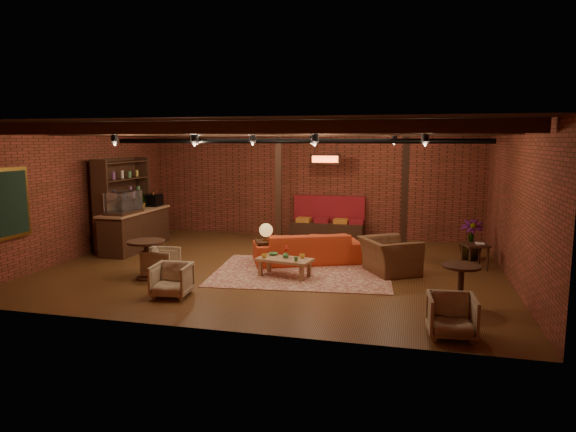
% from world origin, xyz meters
% --- Properties ---
extents(floor, '(10.00, 10.00, 0.00)m').
position_xyz_m(floor, '(0.00, 0.00, 0.00)').
color(floor, '#3F200F').
rests_on(floor, ground).
extents(ceiling, '(10.00, 8.00, 0.02)m').
position_xyz_m(ceiling, '(0.00, 0.00, 3.20)').
color(ceiling, black).
rests_on(ceiling, wall_back).
extents(wall_back, '(10.00, 0.02, 3.20)m').
position_xyz_m(wall_back, '(0.00, 4.00, 1.60)').
color(wall_back, brown).
rests_on(wall_back, ground).
extents(wall_front, '(10.00, 0.02, 3.20)m').
position_xyz_m(wall_front, '(0.00, -4.00, 1.60)').
color(wall_front, brown).
rests_on(wall_front, ground).
extents(wall_left, '(0.02, 8.00, 3.20)m').
position_xyz_m(wall_left, '(-5.00, 0.00, 1.60)').
color(wall_left, brown).
rests_on(wall_left, ground).
extents(wall_right, '(0.02, 8.00, 3.20)m').
position_xyz_m(wall_right, '(5.00, 0.00, 1.60)').
color(wall_right, brown).
rests_on(wall_right, ground).
extents(ceiling_beams, '(9.80, 6.40, 0.22)m').
position_xyz_m(ceiling_beams, '(0.00, 0.00, 3.08)').
color(ceiling_beams, black).
rests_on(ceiling_beams, ceiling).
extents(ceiling_pipe, '(9.60, 0.12, 0.12)m').
position_xyz_m(ceiling_pipe, '(0.00, 1.60, 2.85)').
color(ceiling_pipe, black).
rests_on(ceiling_pipe, ceiling).
extents(post_left, '(0.16, 0.16, 3.20)m').
position_xyz_m(post_left, '(-0.60, 2.60, 1.60)').
color(post_left, black).
rests_on(post_left, ground).
extents(post_right, '(0.16, 0.16, 3.20)m').
position_xyz_m(post_right, '(2.80, 2.00, 1.60)').
color(post_right, black).
rests_on(post_right, ground).
extents(service_counter, '(0.80, 2.50, 1.60)m').
position_xyz_m(service_counter, '(-4.10, 1.00, 0.80)').
color(service_counter, black).
rests_on(service_counter, ground).
extents(plant_counter, '(0.35, 0.39, 0.30)m').
position_xyz_m(plant_counter, '(-4.00, 1.20, 1.22)').
color(plant_counter, '#337F33').
rests_on(plant_counter, service_counter).
extents(shelving_hutch, '(0.52, 2.00, 2.40)m').
position_xyz_m(shelving_hutch, '(-4.50, 1.10, 1.20)').
color(shelving_hutch, black).
rests_on(shelving_hutch, ground).
extents(chalkboard_menu, '(0.08, 0.96, 1.46)m').
position_xyz_m(chalkboard_menu, '(-4.93, -2.30, 1.60)').
color(chalkboard_menu, black).
rests_on(chalkboard_menu, wall_left).
extents(banquette, '(2.10, 0.70, 1.00)m').
position_xyz_m(banquette, '(0.60, 3.55, 0.50)').
color(banquette, maroon).
rests_on(banquette, ground).
extents(service_sign, '(0.86, 0.06, 0.30)m').
position_xyz_m(service_sign, '(0.60, 3.10, 2.35)').
color(service_sign, '#EB4617').
rests_on(service_sign, ceiling).
extents(ceiling_spotlights, '(6.40, 4.40, 0.28)m').
position_xyz_m(ceiling_spotlights, '(0.00, 0.00, 2.86)').
color(ceiling_spotlights, black).
rests_on(ceiling_spotlights, ceiling).
extents(rug, '(4.07, 3.28, 0.01)m').
position_xyz_m(rug, '(0.70, -0.30, 0.01)').
color(rug, maroon).
rests_on(rug, floor).
extents(sofa, '(2.65, 1.86, 0.72)m').
position_xyz_m(sofa, '(0.62, 0.60, 0.36)').
color(sofa, '#B93719').
rests_on(sofa, floor).
extents(coffee_table, '(1.24, 0.78, 0.65)m').
position_xyz_m(coffee_table, '(0.42, -0.73, 0.35)').
color(coffee_table, '#926A44').
rests_on(coffee_table, floor).
extents(side_table_lamp, '(0.62, 0.62, 0.98)m').
position_xyz_m(side_table_lamp, '(-0.25, 0.14, 0.75)').
color(side_table_lamp, black).
rests_on(side_table_lamp, floor).
extents(round_table_left, '(0.78, 0.78, 0.81)m').
position_xyz_m(round_table_left, '(-2.32, -1.60, 0.55)').
color(round_table_left, black).
rests_on(round_table_left, floor).
extents(armchair_a, '(0.65, 0.69, 0.67)m').
position_xyz_m(armchair_a, '(-2.12, -1.35, 0.33)').
color(armchair_a, beige).
rests_on(armchair_a, floor).
extents(armchair_b, '(0.71, 0.67, 0.68)m').
position_xyz_m(armchair_b, '(-1.26, -2.58, 0.34)').
color(armchair_b, beige).
rests_on(armchair_b, floor).
extents(armchair_right, '(1.26, 1.41, 1.03)m').
position_xyz_m(armchair_right, '(2.56, 0.08, 0.52)').
color(armchair_right, brown).
rests_on(armchair_right, floor).
extents(side_table_book, '(0.65, 0.65, 0.60)m').
position_xyz_m(side_table_book, '(4.40, 0.93, 0.53)').
color(side_table_book, black).
rests_on(side_table_book, floor).
extents(round_table_right, '(0.65, 0.65, 0.77)m').
position_xyz_m(round_table_right, '(3.86, -2.02, 0.51)').
color(round_table_right, black).
rests_on(round_table_right, floor).
extents(armchair_far, '(0.72, 0.68, 0.69)m').
position_xyz_m(armchair_far, '(3.64, -3.40, 0.35)').
color(armchair_far, beige).
rests_on(armchair_far, floor).
extents(plant_tall, '(1.83, 1.83, 2.93)m').
position_xyz_m(plant_tall, '(4.40, 1.88, 1.46)').
color(plant_tall, '#4C7F4C').
rests_on(plant_tall, floor).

